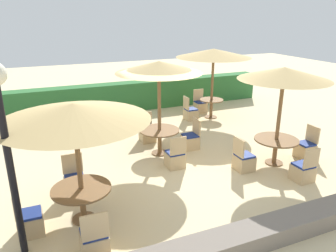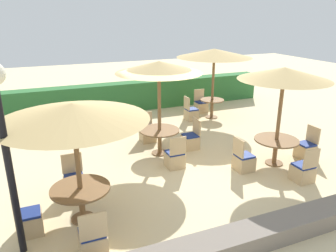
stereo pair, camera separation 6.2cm
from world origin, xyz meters
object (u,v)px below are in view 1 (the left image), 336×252
patio_chair_front_right_east (306,149)px  parasol_center (159,68)px  patio_chair_front_right_west (244,161)px  round_table_front_right (276,144)px  round_table_front_left (82,194)px  patio_chair_center_north (147,133)px  lamp_post (3,125)px  patio_chair_front_left_north (75,183)px  patio_chair_front_right_south (303,171)px  parasol_front_left (74,112)px  parasol_front_right (284,74)px  patio_chair_center_south (175,158)px  patio_chair_back_right_west (190,113)px  patio_chair_front_left_south (94,241)px  round_table_back_right (211,104)px  patio_chair_center_east (191,140)px  parasol_back_right (214,53)px  patio_chair_back_right_north (200,106)px  round_table_center (160,134)px  patio_chair_front_left_west (30,221)px

patio_chair_front_right_east → parasol_center: size_ratio=0.34×
patio_chair_front_right_west → round_table_front_right: bearing=90.6°
round_table_front_left → patio_chair_center_north: (2.63, 3.55, -0.32)m
lamp_post → patio_chair_front_left_north: (1.12, 1.65, -2.09)m
lamp_post → patio_chair_front_right_south: 6.75m
parasol_front_left → round_table_front_left: (-0.00, 0.00, -1.69)m
round_table_front_left → parasol_front_right: (5.32, 0.59, 1.92)m
patio_chair_center_south → patio_chair_back_right_west: bearing=57.7°
patio_chair_front_left_south → patio_chair_front_right_east: 6.62m
round_table_back_right → patio_chair_center_east: (-2.18, -2.51, -0.29)m
round_table_back_right → parasol_back_right: bearing=-90.0°
patio_chair_back_right_north → patio_chair_front_right_south: bearing=85.3°
parasol_front_right → round_table_center: 3.78m
round_table_back_right → patio_chair_back_right_north: bearing=91.2°
parasol_front_left → parasol_center: parasol_center is taller
patio_chair_back_right_west → round_table_center: patio_chair_back_right_west is taller
parasol_front_right → parasol_front_left: bearing=-173.6°
round_table_front_left → parasol_center: parasol_center is taller
parasol_front_left → parasol_back_right: 7.67m
patio_chair_front_left_west → patio_chair_front_left_south: 1.46m
patio_chair_front_right_east → parasol_back_right: bearing=7.5°
patio_chair_back_right_west → patio_chair_front_right_east: (1.47, -4.47, 0.00)m
patio_chair_front_left_west → patio_chair_front_left_north: bearing=139.0°
patio_chair_center_north → parasol_back_right: bearing=-156.0°
patio_chair_front_right_south → patio_chair_center_south: same height
patio_chair_center_east → round_table_back_right: bearing=-40.9°
patio_chair_center_north → patio_chair_front_right_south: bearing=123.4°
parasol_front_right → parasol_center: size_ratio=0.98×
parasol_front_left → patio_chair_front_right_south: (5.29, -0.49, -2.01)m
round_table_center → patio_chair_front_left_south: bearing=-126.3°
parasol_front_right → patio_chair_center_north: parasol_front_right is taller
round_table_front_left → patio_chair_back_right_west: 7.06m
patio_chair_back_right_north → lamp_post: bearing=42.7°
patio_chair_front_right_east → parasol_center: 4.81m
parasol_front_right → round_table_front_right: 1.91m
round_table_front_right → patio_chair_center_east: size_ratio=1.28×
patio_chair_front_left_west → patio_chair_back_right_north: (6.82, 5.91, 0.00)m
parasol_front_left → round_table_center: size_ratio=2.42×
round_table_front_right → round_table_back_right: bearing=83.3°
parasol_front_right → patio_chair_front_right_south: parasol_front_right is taller
parasol_back_right → round_table_back_right: size_ratio=3.08×
lamp_post → round_table_front_left: lamp_post is taller
parasol_back_right → round_table_front_right: parasol_back_right is taller
patio_chair_front_left_south → patio_chair_center_east: same height
lamp_post → patio_chair_front_left_south: lamp_post is taller
parasol_front_left → patio_chair_front_left_west: size_ratio=3.03×
round_table_front_left → round_table_center: size_ratio=1.01×
patio_chair_front_right_east → round_table_center: size_ratio=0.80×
patio_chair_back_right_north → patio_chair_center_north: (-3.19, -2.30, 0.00)m
parasol_front_right → round_table_front_right: (0.00, 0.00, -1.91)m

